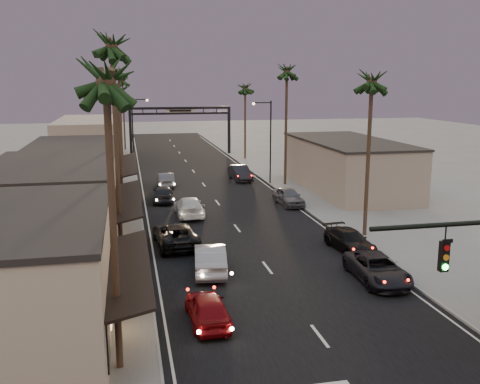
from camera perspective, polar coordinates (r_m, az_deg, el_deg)
name	(u,v)px	position (r m, az deg, el deg)	size (l,w,h in m)	color
ground	(212,196)	(52.39, -2.96, -0.43)	(200.00, 200.00, 0.00)	slate
road	(205,186)	(57.23, -3.75, 0.61)	(14.00, 120.00, 0.02)	black
sidewalk_left	(115,178)	(63.57, -13.18, 1.49)	(5.00, 92.00, 0.12)	slate
sidewalk_right	(273,172)	(65.90, 3.57, 2.14)	(5.00, 92.00, 0.12)	slate
storefront_near	(10,284)	(24.59, -23.32, -8.97)	(8.00, 12.00, 5.50)	#C4B395
storefront_mid	(53,208)	(37.86, -19.32, -1.58)	(8.00, 14.00, 5.50)	gray
storefront_far	(75,172)	(53.52, -17.22, 2.04)	(8.00, 16.00, 5.00)	#C4B395
storefront_dist	(89,141)	(76.18, -15.76, 5.25)	(8.00, 20.00, 6.00)	gray
building_right	(347,166)	(55.81, 11.37, 2.72)	(8.00, 18.00, 5.00)	gray
arch	(180,119)	(81.17, -6.38, 7.79)	(15.20, 0.40, 7.27)	black
streetlight_right	(268,135)	(57.83, 3.02, 6.07)	(2.13, 0.30, 9.00)	black
streetlight_left	(135,127)	(68.84, -11.14, 6.77)	(2.13, 0.30, 9.00)	black
palm_la	(105,69)	(19.60, -14.17, 12.57)	(3.20, 3.20, 13.20)	#38281C
palm_lb	(111,39)	(32.68, -13.56, 15.55)	(3.20, 3.20, 15.20)	#38281C
palm_lc	(117,88)	(46.60, -12.99, 10.75)	(3.20, 3.20, 12.20)	#38281C
palm_ld	(118,69)	(65.61, -12.85, 12.67)	(3.20, 3.20, 14.20)	#38281C
palm_ra	(372,75)	(38.35, 13.92, 12.02)	(3.20, 3.20, 13.20)	#38281C
palm_rb	(287,68)	(57.07, 5.03, 13.09)	(3.20, 3.20, 14.20)	#38281C
palm_rc	(245,85)	(76.41, 0.56, 11.32)	(3.20, 3.20, 12.20)	#38281C
palm_far	(122,78)	(88.59, -12.46, 11.74)	(3.20, 3.20, 13.20)	#38281C
oncoming_red	(208,308)	(25.37, -3.48, -12.25)	(1.73, 4.31, 1.47)	maroon
oncoming_pickup	(175,235)	(36.70, -6.90, -4.55)	(2.63, 5.71, 1.59)	black
oncoming_silver	(210,258)	(31.64, -3.22, -7.08)	(1.78, 5.09, 1.68)	#95959A
oncoming_white	(189,207)	(44.78, -5.47, -1.55)	(2.18, 5.37, 1.56)	silver
oncoming_dgrey	(163,194)	(50.19, -8.20, -0.17)	(1.84, 4.57, 1.56)	black
oncoming_grey_far	(166,180)	(57.31, -7.95, 1.30)	(1.60, 4.58, 1.51)	#4E4E53
curbside_near	(377,269)	(31.23, 14.43, -7.91)	(2.43, 5.27, 1.47)	black
curbside_black	(350,240)	(36.26, 11.62, -5.08)	(1.94, 4.77, 1.38)	black
curbside_grey	(288,197)	(48.57, 5.19, -0.50)	(1.84, 4.58, 1.56)	#57565C
curbside_far	(240,173)	(60.53, 0.00, 2.04)	(1.77, 5.07, 1.67)	black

